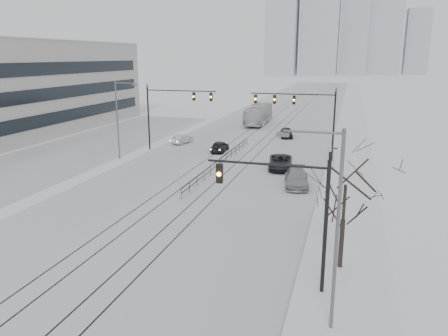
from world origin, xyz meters
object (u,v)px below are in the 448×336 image
at_px(bare_tree, 345,194).
at_px(sedan_nb_front, 280,162).
at_px(sedan_sb_outer, 182,139).
at_px(sedan_nb_right, 297,178).
at_px(sedan_sb_inner, 220,146).
at_px(sedan_nb_far, 287,133).
at_px(traffic_mast_near, 293,206).
at_px(box_truck, 258,115).

distance_m(bare_tree, sedan_nb_front, 22.97).
distance_m(sedan_sb_outer, sedan_nb_right, 23.83).
xyz_separation_m(sedan_sb_inner, sedan_nb_front, (8.71, -6.45, 0.03)).
relative_size(sedan_sb_outer, sedan_nb_far, 0.88).
distance_m(sedan_sb_inner, sedan_nb_far, 14.01).
xyz_separation_m(traffic_mast_near, box_truck, (-13.19, 54.95, -2.87)).
bearing_deg(sedan_nb_front, traffic_mast_near, -87.73).
distance_m(sedan_sb_inner, sedan_nb_front, 10.84).
distance_m(traffic_mast_near, box_truck, 56.58).
xyz_separation_m(bare_tree, sedan_nb_front, (-6.84, 21.61, -3.76)).
bearing_deg(sedan_nb_far, sedan_sb_outer, -157.80).
height_order(bare_tree, sedan_nb_right, bare_tree).
relative_size(traffic_mast_near, bare_tree, 1.15).
distance_m(sedan_sb_inner, sedan_nb_right, 16.63).
bearing_deg(bare_tree, sedan_sb_outer, 124.77).
bearing_deg(box_truck, sedan_nb_right, 106.77).
bearing_deg(sedan_nb_right, box_truck, 98.34).
distance_m(sedan_nb_right, box_truck, 37.94).
relative_size(sedan_sb_inner, sedan_nb_right, 0.80).
height_order(traffic_mast_near, sedan_sb_inner, traffic_mast_near).
relative_size(traffic_mast_near, sedan_nb_front, 1.33).
bearing_deg(sedan_nb_far, sedan_nb_right, -90.88).
bearing_deg(sedan_nb_right, traffic_mast_near, -92.77).
bearing_deg(sedan_sb_outer, box_truck, -96.30).
xyz_separation_m(sedan_sb_outer, sedan_nb_front, (15.20, -10.14, 0.12)).
distance_m(bare_tree, sedan_sb_outer, 38.83).
xyz_separation_m(bare_tree, sedan_sb_outer, (-22.03, 31.74, -3.87)).
bearing_deg(sedan_sb_inner, box_truck, -91.47).
relative_size(sedan_sb_inner, sedan_nb_far, 0.97).
bearing_deg(sedan_nb_right, sedan_nb_front, 103.62).
xyz_separation_m(sedan_nb_front, sedan_nb_right, (2.44, -5.90, 0.02)).
bearing_deg(sedan_nb_far, traffic_mast_near, -92.73).
xyz_separation_m(sedan_sb_inner, box_truck, (-0.05, 23.89, 0.99)).
relative_size(sedan_nb_far, box_truck, 0.35).
relative_size(sedan_nb_front, box_truck, 0.43).
xyz_separation_m(sedan_nb_right, box_truck, (-11.20, 36.24, 0.94)).
bearing_deg(traffic_mast_near, sedan_sb_outer, 119.45).
xyz_separation_m(traffic_mast_near, sedan_nb_far, (-6.51, 43.41, -3.84)).
bearing_deg(sedan_nb_far, bare_tree, -88.80).
xyz_separation_m(traffic_mast_near, sedan_sb_inner, (-13.13, 31.06, -3.86)).
height_order(traffic_mast_near, box_truck, traffic_mast_near).
bearing_deg(sedan_sb_inner, sedan_nb_right, 130.49).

